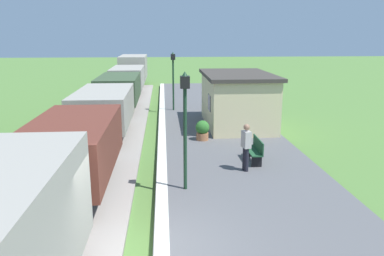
# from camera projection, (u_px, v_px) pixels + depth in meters

# --- Properties ---
(platform_slab) EXTENTS (6.00, 60.00, 0.25)m
(platform_slab) POSITION_uv_depth(u_px,v_px,m) (281.00, 247.00, 8.95)
(platform_slab) COLOR #565659
(platform_slab) RESTS_ON ground
(platform_edge_stripe) EXTENTS (0.36, 60.00, 0.01)m
(platform_edge_stripe) POSITION_uv_depth(u_px,v_px,m) (162.00, 247.00, 8.72)
(platform_edge_stripe) COLOR silver
(platform_edge_stripe) RESTS_ON platform_slab
(rail_near) EXTENTS (0.07, 60.00, 0.14)m
(rail_near) POSITION_uv_depth(u_px,v_px,m) (70.00, 254.00, 8.58)
(rail_near) COLOR slate
(rail_near) RESTS_ON track_ballast
(rail_far) EXTENTS (0.07, 60.00, 0.14)m
(rail_far) POSITION_uv_depth(u_px,v_px,m) (4.00, 256.00, 8.47)
(rail_far) COLOR slate
(rail_far) RESTS_ON track_ballast
(freight_train) EXTENTS (2.50, 39.20, 2.72)m
(freight_train) POSITION_uv_depth(u_px,v_px,m) (113.00, 97.00, 21.68)
(freight_train) COLOR gray
(freight_train) RESTS_ON rail_near
(station_hut) EXTENTS (3.50, 5.80, 2.78)m
(station_hut) POSITION_uv_depth(u_px,v_px,m) (237.00, 99.00, 20.23)
(station_hut) COLOR beige
(station_hut) RESTS_ON platform_slab
(bench_near_hut) EXTENTS (0.42, 1.50, 0.91)m
(bench_near_hut) POSITION_uv_depth(u_px,v_px,m) (255.00, 150.00, 14.50)
(bench_near_hut) COLOR #1E4C2D
(bench_near_hut) RESTS_ON platform_slab
(bench_down_platform) EXTENTS (0.42, 1.50, 0.91)m
(bench_down_platform) POSITION_uv_depth(u_px,v_px,m) (215.00, 101.00, 25.26)
(bench_down_platform) COLOR #1E4C2D
(bench_down_platform) RESTS_ON platform_slab
(person_waiting) EXTENTS (0.32, 0.42, 1.71)m
(person_waiting) POSITION_uv_depth(u_px,v_px,m) (246.00, 146.00, 13.43)
(person_waiting) COLOR black
(person_waiting) RESTS_ON platform_slab
(potted_planter) EXTENTS (0.64, 0.64, 0.92)m
(potted_planter) POSITION_uv_depth(u_px,v_px,m) (202.00, 130.00, 17.51)
(potted_planter) COLOR #9E6642
(potted_planter) RESTS_ON platform_slab
(lamp_post_near) EXTENTS (0.28, 0.28, 3.70)m
(lamp_post_near) POSITION_uv_depth(u_px,v_px,m) (185.00, 110.00, 11.43)
(lamp_post_near) COLOR #193823
(lamp_post_near) RESTS_ON platform_slab
(lamp_post_far) EXTENTS (0.28, 0.28, 3.70)m
(lamp_post_far) POSITION_uv_depth(u_px,v_px,m) (173.00, 70.00, 23.99)
(lamp_post_far) COLOR #193823
(lamp_post_far) RESTS_ON platform_slab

